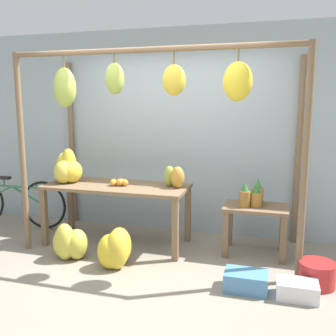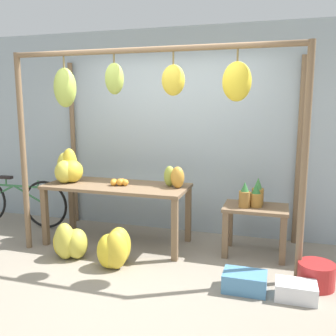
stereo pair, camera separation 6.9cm
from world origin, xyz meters
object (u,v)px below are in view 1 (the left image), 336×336
object	(u,v)px
pineapple_cluster	(254,195)
blue_bucket	(317,274)
banana_pile_ground_left	(69,243)
banana_pile_ground_right	(115,250)
banana_pile_on_table	(67,169)
papaya_pile	(174,177)
fruit_crate_purple	(297,290)
parked_bicycle	(13,202)
orange_pile	(119,182)
fruit_crate_white	(246,281)

from	to	relation	value
pineapple_cluster	blue_bucket	size ratio (longest dim) A/B	0.96
banana_pile_ground_left	banana_pile_ground_right	size ratio (longest dim) A/B	1.02
banana_pile_on_table	papaya_pile	distance (m)	1.42
papaya_pile	fruit_crate_purple	world-z (taller)	papaya_pile
banana_pile_on_table	parked_bicycle	distance (m)	1.26
papaya_pile	fruit_crate_purple	size ratio (longest dim) A/B	0.82
pineapple_cluster	banana_pile_on_table	bearing A→B (deg)	-175.81
orange_pile	banana_pile_ground_left	bearing A→B (deg)	-124.15
banana_pile_on_table	banana_pile_ground_right	size ratio (longest dim) A/B	0.94
orange_pile	parked_bicycle	bearing A→B (deg)	172.06
pineapple_cluster	banana_pile_ground_left	xyz separation A→B (m)	(-2.05, -0.75, -0.54)
fruit_crate_white	blue_bucket	bearing A→B (deg)	22.26
banana_pile_on_table	fruit_crate_purple	bearing A→B (deg)	-15.76
banana_pile_on_table	parked_bicycle	xyz separation A→B (m)	(-1.09, 0.26, -0.58)
banana_pile_ground_right	fruit_crate_purple	bearing A→B (deg)	-4.42
banana_pile_on_table	fruit_crate_white	distance (m)	2.65
orange_pile	fruit_crate_purple	size ratio (longest dim) A/B	0.63
banana_pile_on_table	fruit_crate_white	world-z (taller)	banana_pile_on_table
orange_pile	fruit_crate_white	distance (m)	1.97
banana_pile_on_table	fruit_crate_white	xyz separation A→B (m)	(2.38, -0.78, -0.86)
pineapple_cluster	fruit_crate_white	size ratio (longest dim) A/B	0.82
orange_pile	pineapple_cluster	size ratio (longest dim) A/B	0.69
banana_pile_ground_left	papaya_pile	world-z (taller)	papaya_pile
banana_pile_ground_left	papaya_pile	bearing A→B (deg)	31.81
fruit_crate_purple	papaya_pile	bearing A→B (deg)	147.76
banana_pile_ground_left	blue_bucket	distance (m)	2.72
banana_pile_on_table	pineapple_cluster	world-z (taller)	banana_pile_on_table
banana_pile_ground_left	blue_bucket	size ratio (longest dim) A/B	1.39
papaya_pile	blue_bucket	bearing A→B (deg)	-20.19
banana_pile_ground_right	fruit_crate_white	xyz separation A→B (m)	(1.44, -0.12, -0.11)
pineapple_cluster	fruit_crate_purple	bearing A→B (deg)	-64.26
orange_pile	banana_pile_ground_left	size ratio (longest dim) A/B	0.47
banana_pile_on_table	fruit_crate_purple	xyz separation A→B (m)	(2.85, -0.80, -0.87)
pineapple_cluster	banana_pile_ground_right	world-z (taller)	pineapple_cluster
orange_pile	fruit_crate_purple	distance (m)	2.39
banana_pile_on_table	pineapple_cluster	distance (m)	2.40
banana_pile_ground_right	parked_bicycle	size ratio (longest dim) A/B	0.28
fruit_crate_white	parked_bicycle	xyz separation A→B (m)	(-3.47, 1.03, 0.28)
banana_pile_on_table	blue_bucket	xyz separation A→B (m)	(3.05, -0.50, -0.83)
banana_pile_ground_right	banana_pile_on_table	bearing A→B (deg)	145.13
fruit_crate_white	papaya_pile	distance (m)	1.53
blue_bucket	papaya_pile	bearing A→B (deg)	159.81
papaya_pile	banana_pile_ground_left	bearing A→B (deg)	-148.19
banana_pile_ground_left	papaya_pile	xyz separation A→B (m)	(1.09, 0.68, 0.72)
banana_pile_on_table	pineapple_cluster	size ratio (longest dim) A/B	1.34
banana_pile_ground_right	fruit_crate_white	size ratio (longest dim) A/B	1.17
parked_bicycle	orange_pile	bearing A→B (deg)	-7.94
blue_bucket	orange_pile	bearing A→B (deg)	167.71
pineapple_cluster	blue_bucket	distance (m)	1.13
fruit_crate_white	papaya_pile	size ratio (longest dim) A/B	1.35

